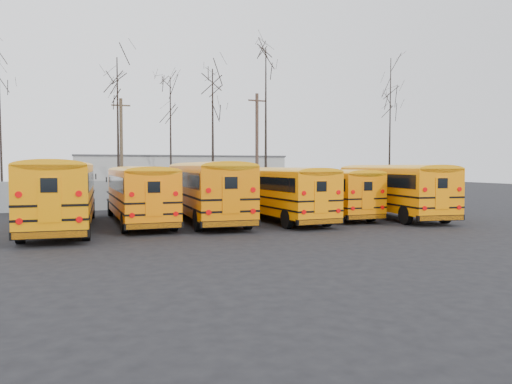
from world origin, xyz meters
name	(u,v)px	position (x,y,z in m)	size (l,w,h in m)	color
ground	(256,227)	(0.00, 0.00, 0.00)	(120.00, 120.00, 0.00)	black
fence	(202,194)	(0.00, 12.00, 1.00)	(40.00, 0.04, 2.00)	gray
distant_building	(179,175)	(2.00, 32.00, 2.00)	(22.00, 8.00, 4.00)	#B4B5AF
bus_a	(61,189)	(-9.00, 1.63, 1.94)	(3.14, 11.92, 3.31)	black
bus_b	(139,190)	(-5.31, 3.05, 1.77)	(2.76, 10.87, 3.02)	black
bus_c	(206,186)	(-1.83, 2.84, 1.91)	(2.94, 11.72, 3.26)	black
bus_d	(277,189)	(1.98, 2.16, 1.74)	(3.15, 10.73, 2.96)	black
bus_e	(324,188)	(5.39, 3.30, 1.67)	(2.72, 10.26, 2.85)	black
bus_f	(391,186)	(8.93, 1.73, 1.82)	(3.51, 11.28, 3.11)	black
utility_pole_left	(121,150)	(-5.12, 18.41, 4.32)	(1.50, 0.26, 8.40)	brown
utility_pole_right	(257,145)	(6.57, 18.82, 4.82)	(1.67, 0.33, 9.39)	#483429
tree_1	(0,131)	(-13.55, 16.37, 5.50)	(0.26, 0.26, 11.00)	black
tree_2	(118,131)	(-5.46, 16.91, 5.66)	(0.26, 0.26, 11.33)	black
tree_3	(171,141)	(-1.55, 16.03, 4.97)	(0.26, 0.26, 9.95)	black
tree_4	(213,136)	(1.79, 15.83, 5.35)	(0.26, 0.26, 10.71)	black
tree_5	(266,126)	(6.35, 15.94, 6.33)	(0.26, 0.26, 12.65)	black
tree_6	(390,129)	(17.91, 15.27, 6.28)	(0.26, 0.26, 12.56)	black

